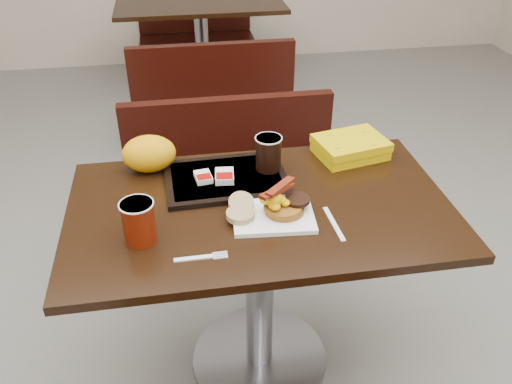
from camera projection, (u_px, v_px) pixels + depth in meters
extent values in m
cube|color=gray|center=(259.00, 361.00, 2.07)|extent=(6.00, 7.00, 0.01)
cube|color=white|center=(273.00, 215.00, 1.59)|extent=(0.26, 0.21, 0.01)
cylinder|color=brown|center=(284.00, 208.00, 1.59)|extent=(0.13, 0.13, 0.03)
cylinder|color=black|center=(297.00, 200.00, 1.59)|extent=(0.10, 0.10, 0.01)
ellipsoid|color=#FFC505|center=(275.00, 200.00, 1.56)|extent=(0.10, 0.09, 0.05)
cylinder|color=tan|center=(240.00, 215.00, 1.56)|extent=(0.11, 0.11, 0.02)
cylinder|color=tan|center=(241.00, 203.00, 1.60)|extent=(0.08, 0.08, 0.04)
cylinder|color=maroon|center=(139.00, 222.00, 1.47)|extent=(0.12, 0.12, 0.13)
cube|color=white|center=(334.00, 224.00, 1.56)|extent=(0.02, 0.17, 0.00)
cube|color=#BD3108|center=(260.00, 208.00, 1.63)|extent=(0.04, 0.03, 0.01)
cube|color=#8C0504|center=(248.00, 202.00, 1.65)|extent=(0.04, 0.03, 0.01)
cube|color=black|center=(226.00, 179.00, 1.76)|extent=(0.41, 0.30, 0.02)
cube|color=silver|center=(203.00, 177.00, 1.73)|extent=(0.06, 0.08, 0.02)
cube|color=silver|center=(224.00, 176.00, 1.74)|extent=(0.07, 0.09, 0.02)
cylinder|color=black|center=(268.00, 153.00, 1.77)|extent=(0.11, 0.11, 0.12)
cube|color=#D1AD03|center=(350.00, 147.00, 1.90)|extent=(0.27, 0.23, 0.07)
ellipsoid|color=#F8A008|center=(149.00, 154.00, 1.79)|extent=(0.22, 0.20, 0.13)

